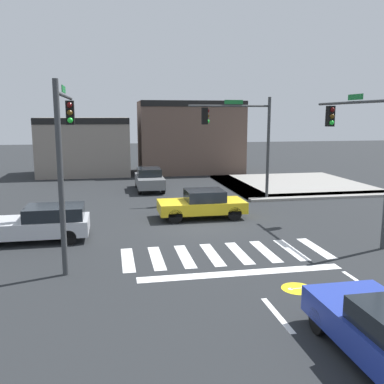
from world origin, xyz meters
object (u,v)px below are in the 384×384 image
object	(u,v)px
traffic_signal_southwest	(65,138)
traffic_signal_northeast	(241,131)
car_silver	(36,223)
car_yellow	(202,204)
car_gray	(149,179)
traffic_signal_southeast	(360,136)

from	to	relation	value
traffic_signal_southwest	traffic_signal_northeast	world-z (taller)	traffic_signal_southwest
traffic_signal_northeast	car_silver	world-z (taller)	traffic_signal_northeast
traffic_signal_northeast	car_yellow	distance (m)	6.08
traffic_signal_southwest	car_silver	world-z (taller)	traffic_signal_southwest
traffic_signal_southwest	car_silver	bearing A→B (deg)	33.85
car_silver	car_gray	size ratio (longest dim) A/B	1.12
traffic_signal_southwest	car_yellow	xyz separation A→B (m)	(5.94, 4.82, -3.55)
traffic_signal_southeast	car_gray	world-z (taller)	traffic_signal_southeast
traffic_signal_southeast	traffic_signal_northeast	world-z (taller)	traffic_signal_northeast
traffic_signal_southwest	traffic_signal_southeast	world-z (taller)	traffic_signal_southwest
traffic_signal_southeast	car_silver	bearing A→B (deg)	82.98
car_yellow	traffic_signal_northeast	bearing A→B (deg)	50.85
car_silver	car_yellow	world-z (taller)	car_silver
traffic_signal_southwest	traffic_signal_northeast	size ratio (longest dim) A/B	1.00
traffic_signal_northeast	car_yellow	world-z (taller)	traffic_signal_northeast
traffic_signal_southwest	traffic_signal_northeast	distance (m)	12.60
traffic_signal_southeast	car_silver	xyz separation A→B (m)	(-13.19, 1.62, -3.46)
traffic_signal_northeast	car_silver	size ratio (longest dim) A/B	1.31
traffic_signal_southeast	car_yellow	size ratio (longest dim) A/B	1.39
traffic_signal_southeast	car_silver	distance (m)	13.73
traffic_signal_southeast	car_yellow	xyz separation A→B (m)	(-5.73, 4.19, -3.47)
traffic_signal_southwest	car_yellow	world-z (taller)	traffic_signal_southwest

